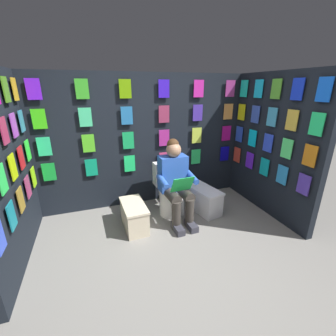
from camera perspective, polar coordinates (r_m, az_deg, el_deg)
The scene contains 8 objects.
ground_plane at distance 2.68m, azimuth 5.23°, elevation -24.60°, with size 30.00×30.00×0.00m, color gray.
display_wall_back at distance 3.70m, azimuth -5.66°, elevation 6.71°, with size 3.40×0.14×2.07m.
display_wall_left at distance 3.72m, azimuth 24.61°, elevation 5.12°, with size 0.14×1.73×2.07m.
display_wall_right at distance 2.86m, azimuth -35.72°, elevation -0.87°, with size 0.14×1.73×2.07m.
toilet at distance 3.54m, azimuth 0.49°, elevation -6.12°, with size 0.41×0.56×0.77m.
person_reading at distance 3.23m, azimuth 1.97°, elevation -3.38°, with size 0.54×0.69×1.19m.
comic_longbox_near at distance 3.25m, azimuth -8.48°, elevation -11.76°, with size 0.32×0.60×0.36m.
comic_longbox_far at distance 3.66m, azimuth 8.86°, elevation -7.78°, with size 0.42×0.67×0.39m.
Camera 1 is at (0.84, 1.73, 1.86)m, focal length 24.32 mm.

